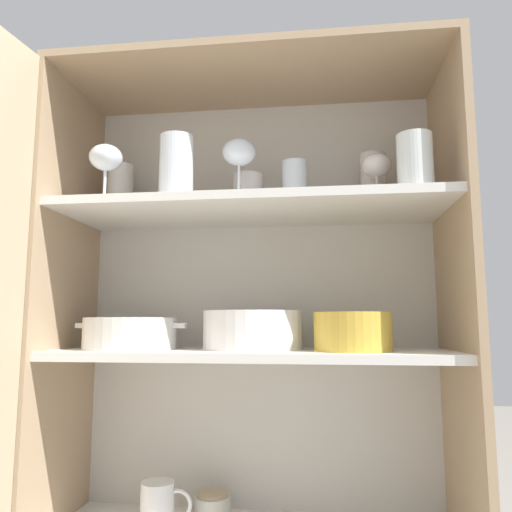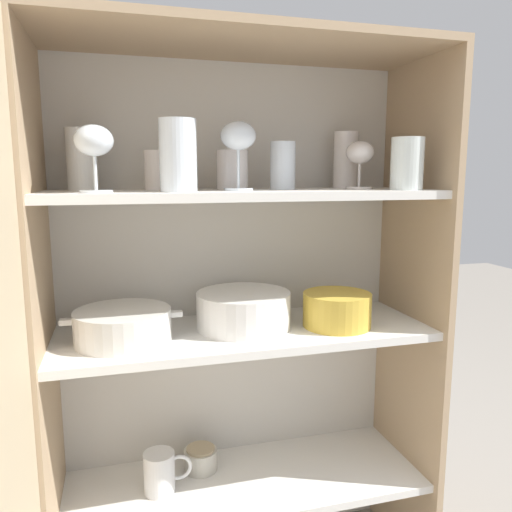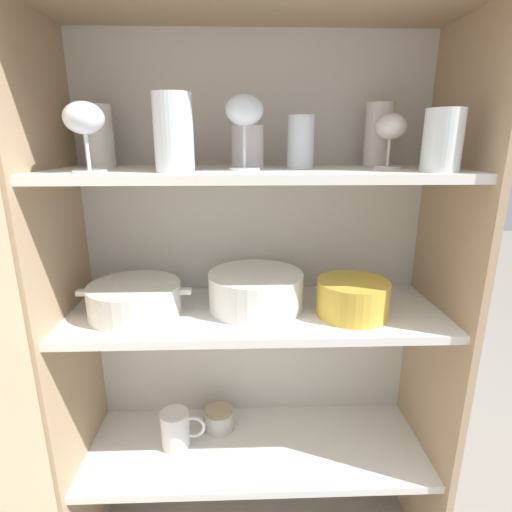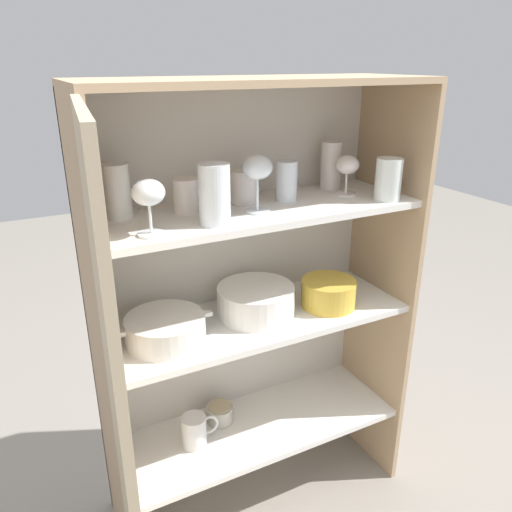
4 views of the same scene
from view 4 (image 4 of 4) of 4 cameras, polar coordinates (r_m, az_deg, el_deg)
name	(u,v)px [view 4 (image 4 of 4)]	position (r m, az deg, el deg)	size (l,w,h in m)	color
cupboard_back_panel	(235,298)	(1.65, -2.39, -4.85)	(0.94, 0.02, 1.35)	silver
cupboard_side_left	(102,359)	(1.40, -17.16, -11.16)	(0.02, 0.35, 1.35)	tan
cupboard_side_right	(378,290)	(1.76, 13.81, -3.81)	(0.02, 0.35, 1.35)	tan
cupboard_top_panel	(259,81)	(1.33, 0.30, 19.39)	(0.94, 0.35, 0.02)	tan
shelf_board_lower	(258,426)	(1.75, 0.23, -18.90)	(0.91, 0.31, 0.02)	white
shelf_board_middle	(258,319)	(1.52, 0.25, -7.22)	(0.91, 0.31, 0.02)	white
shelf_board_upper	(258,210)	(1.39, 0.27, 5.23)	(0.91, 0.31, 0.02)	white
cupboard_door	(125,469)	(1.07, -14.75, -22.51)	(0.07, 0.47, 1.35)	tan
tumbler_glass_0	(244,187)	(1.41, -1.37, 7.90)	(0.08, 0.08, 0.09)	silver
tumbler_glass_1	(186,195)	(1.34, -8.03, 6.87)	(0.07, 0.07, 0.09)	silver
tumbler_glass_2	(215,194)	(1.22, -4.76, 7.02)	(0.08, 0.08, 0.15)	white
tumbler_glass_3	(286,181)	(1.44, 3.49, 8.55)	(0.06, 0.06, 0.11)	white
tumbler_glass_4	(117,191)	(1.32, -15.61, 7.13)	(0.07, 0.07, 0.14)	white
tumbler_glass_5	(331,165)	(1.59, 8.59, 10.20)	(0.07, 0.07, 0.15)	silver
tumbler_glass_6	(388,179)	(1.49, 14.88, 8.46)	(0.08, 0.08, 0.12)	white
wine_glass_0	(347,167)	(1.52, 10.39, 9.94)	(0.07, 0.07, 0.12)	silver
wine_glass_1	(148,195)	(1.16, -12.19, 6.79)	(0.08, 0.08, 0.13)	white
wine_glass_2	(257,170)	(1.31, 0.16, 9.80)	(0.08, 0.08, 0.15)	white
plate_stack_white	(255,301)	(1.51, -0.10, -5.15)	(0.23, 0.23, 0.09)	white
mixing_bowl_large	(329,292)	(1.58, 8.29, -4.09)	(0.17, 0.17, 0.08)	gold
casserole_dish	(165,329)	(1.40, -10.30, -8.23)	(0.27, 0.22, 0.07)	silver
coffee_mug_primary	(195,431)	(1.65, -6.99, -19.20)	(0.12, 0.08, 0.10)	white
storage_jar	(220,413)	(1.74, -4.17, -17.47)	(0.09, 0.09, 0.06)	beige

